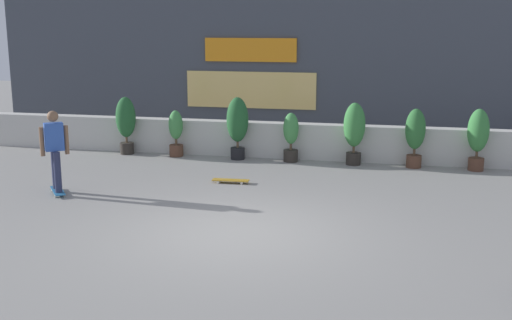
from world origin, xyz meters
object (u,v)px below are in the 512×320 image
Objects in this scene: potted_plant_3 at (291,136)px; potted_plant_4 at (354,129)px; skater_far_left at (55,148)px; skateboard_near_camera at (231,180)px; potted_plant_5 at (415,134)px; potted_plant_2 at (237,123)px; potted_plant_0 at (126,121)px; potted_plant_6 at (478,135)px; potted_plant_1 at (176,132)px.

potted_plant_4 reaches higher than potted_plant_3.
skateboard_near_camera is at bearing 26.81° from skater_far_left.
potted_plant_3 is 0.87× the size of potted_plant_5.
potted_plant_4 is (1.55, 0.00, 0.23)m from potted_plant_3.
potted_plant_5 is at bearing 29.69° from skater_far_left.
potted_plant_2 is 1.39m from potted_plant_3.
skater_far_left is (-5.66, -4.04, 0.06)m from potted_plant_4.
potted_plant_4 reaches higher than potted_plant_5.
potted_plant_0 reaches higher than potted_plant_6.
potted_plant_0 is at bearing -180.00° from potted_plant_4.
skater_far_left is (-1.10, -4.04, 0.31)m from potted_plant_1.
potted_plant_1 is at bearing 180.00° from potted_plant_4.
potted_plant_3 is (4.38, 0.00, -0.22)m from potted_plant_0.
potted_plant_2 reaches higher than potted_plant_1.
potted_plant_6 reaches higher than potted_plant_1.
potted_plant_0 is 1.23× the size of potted_plant_3.
potted_plant_5 is (5.99, -0.00, 0.18)m from potted_plant_1.
potted_plant_2 is 0.93× the size of skater_far_left.
potted_plant_5 is 1.42m from potted_plant_6.
potted_plant_6 is (8.79, 0.00, -0.04)m from potted_plant_0.
skater_far_left is (-7.09, -4.04, 0.13)m from potted_plant_5.
potted_plant_6 is (7.41, -0.00, 0.21)m from potted_plant_1.
potted_plant_4 is (5.94, 0.00, 0.01)m from potted_plant_0.
potted_plant_1 is 4.20m from skater_far_left.
potted_plant_5 is (1.43, -0.00, -0.07)m from potted_plant_4.
potted_plant_4 is at bearing 0.00° from potted_plant_2.
skateboard_near_camera is (-2.46, -2.43, -0.82)m from potted_plant_4.
potted_plant_0 is 1.40m from potted_plant_1.
skateboard_near_camera is (-3.89, -2.43, -0.75)m from potted_plant_5.
potted_plant_3 is at bearing 180.00° from potted_plant_5.
potted_plant_4 is 2.85m from potted_plant_6.
potted_plant_6 is 9.42m from skater_far_left.
potted_plant_1 is 0.82× the size of potted_plant_6.
potted_plant_1 is 7.41m from potted_plant_6.
potted_plant_2 is (1.64, 0.00, 0.29)m from potted_plant_1.
potted_plant_3 is at bearing 0.00° from potted_plant_1.
potted_plant_4 is (4.56, 0.00, 0.25)m from potted_plant_1.
skater_far_left is at bearing -105.19° from potted_plant_1.
potted_plant_2 is 1.08× the size of potted_plant_6.
skater_far_left reaches higher than potted_plant_3.
potted_plant_3 is 0.72× the size of skater_far_left.
skateboard_near_camera is at bearing -110.46° from potted_plant_3.
potted_plant_5 is 0.84× the size of skater_far_left.
skateboard_near_camera is (3.48, -2.43, -0.82)m from potted_plant_0.
potted_plant_5 is at bearing -0.00° from potted_plant_1.
potted_plant_0 is 1.04× the size of potted_plant_6.
potted_plant_5 is 1.75× the size of skateboard_near_camera.
skateboard_near_camera is at bearing -135.36° from potted_plant_4.
potted_plant_4 is at bearing 35.55° from skater_far_left.
potted_plant_1 is at bearing 180.00° from potted_plant_6.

